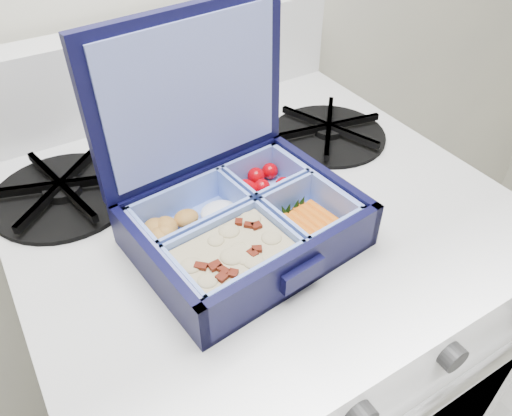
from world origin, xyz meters
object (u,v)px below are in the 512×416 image
bento_box (245,225)px  burner_grate (328,129)px  stove (249,376)px  fork (255,150)px

bento_box → burner_grate: (0.23, 0.13, -0.02)m
stove → bento_box: bento_box is taller
stove → burner_grate: size_ratio=5.18×
bento_box → fork: 0.19m
bento_box → burner_grate: size_ratio=1.39×
stove → bento_box: (-0.05, -0.08, 0.48)m
bento_box → fork: bento_box is taller
burner_grate → fork: bearing=168.5°
burner_grate → stove: bearing=-163.8°
stove → fork: 0.46m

